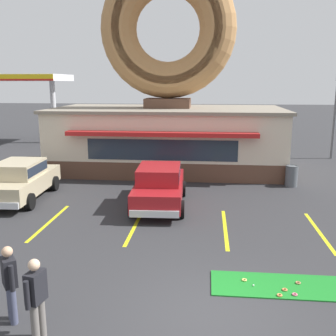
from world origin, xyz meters
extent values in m
plane|color=#2D2D30|center=(0.00, 0.00, 0.00)|extent=(160.00, 160.00, 0.00)
cube|color=brown|center=(-2.27, 14.00, 0.45)|extent=(12.00, 6.00, 0.90)
cube|color=beige|center=(-2.27, 14.00, 2.05)|extent=(12.00, 6.00, 2.30)
cube|color=gray|center=(-2.27, 14.00, 3.28)|extent=(12.30, 6.30, 0.16)
cube|color=#B21E1E|center=(-2.27, 10.70, 2.35)|extent=(9.00, 0.60, 0.20)
cube|color=#232D3D|center=(-2.27, 10.98, 1.55)|extent=(7.20, 0.03, 1.00)
cube|color=brown|center=(-2.27, 14.00, 3.61)|extent=(2.40, 1.80, 0.50)
torus|color=#B27F4C|center=(-2.27, 14.00, 7.41)|extent=(7.10, 1.90, 7.10)
torus|color=#936038|center=(-2.27, 13.57, 7.41)|extent=(6.25, 1.05, 6.24)
cube|color=#197523|center=(2.38, 1.35, 0.01)|extent=(4.66, 1.19, 0.03)
torus|color=#E5C666|center=(0.85, 1.49, 0.05)|extent=(0.13, 0.13, 0.04)
torus|color=#D17F47|center=(1.57, 0.86, 0.05)|extent=(0.13, 0.13, 0.04)
torus|color=#A5724C|center=(2.11, 1.47, 0.05)|extent=(0.13, 0.13, 0.04)
torus|color=#D8667F|center=(1.92, 0.93, 0.05)|extent=(0.13, 0.13, 0.04)
torus|color=#D17F47|center=(1.73, 1.12, 0.05)|extent=(0.13, 0.13, 0.04)
sphere|color=white|center=(1.04, 1.24, 0.05)|extent=(0.04, 0.04, 0.04)
cube|color=#BCAD89|center=(-7.65, 7.56, 0.66)|extent=(1.94, 4.47, 0.68)
cube|color=#BCAD89|center=(-7.64, 7.41, 1.30)|extent=(1.65, 2.16, 0.60)
cube|color=#232D3D|center=(-7.64, 7.41, 1.32)|extent=(1.67, 2.08, 0.36)
cube|color=silver|center=(-7.74, 9.79, 0.42)|extent=(1.67, 0.17, 0.24)
cylinder|color=black|center=(-8.59, 8.89, 0.32)|extent=(0.25, 0.65, 0.64)
cylinder|color=black|center=(-6.83, 8.96, 0.32)|extent=(0.25, 0.65, 0.64)
cylinder|color=black|center=(-6.71, 6.23, 0.32)|extent=(0.25, 0.65, 0.64)
cube|color=maroon|center=(-1.92, 7.23, 0.66)|extent=(1.94, 4.47, 0.68)
cube|color=maroon|center=(-1.91, 7.08, 1.30)|extent=(1.65, 2.16, 0.60)
cube|color=#232D3D|center=(-1.91, 7.08, 1.32)|extent=(1.67, 2.08, 0.36)
cube|color=silver|center=(-2.01, 9.46, 0.42)|extent=(1.67, 0.17, 0.24)
cube|color=silver|center=(-1.83, 5.00, 0.42)|extent=(1.67, 0.17, 0.24)
cylinder|color=black|center=(-2.85, 8.56, 0.32)|extent=(0.25, 0.65, 0.64)
cylinder|color=black|center=(-1.10, 8.63, 0.32)|extent=(0.25, 0.65, 0.64)
cylinder|color=black|center=(-2.74, 5.83, 0.32)|extent=(0.25, 0.65, 0.64)
cylinder|color=black|center=(-0.98, 5.90, 0.32)|extent=(0.25, 0.65, 0.64)
cylinder|color=slate|center=(-3.13, -1.03, 0.40)|extent=(0.15, 0.15, 0.80)
cylinder|color=slate|center=(-3.17, -1.22, 0.40)|extent=(0.15, 0.15, 0.80)
cube|color=black|center=(-3.15, -1.13, 1.09)|extent=(0.31, 0.42, 0.59)
cylinder|color=black|center=(-3.10, -0.88, 1.06)|extent=(0.10, 0.10, 0.54)
cylinder|color=black|center=(-3.21, -1.37, 1.06)|extent=(0.10, 0.10, 0.54)
sphere|color=beige|center=(-3.15, -1.13, 1.52)|extent=(0.21, 0.21, 0.21)
cylinder|color=#474C66|center=(-3.87, -0.68, 0.39)|extent=(0.15, 0.15, 0.79)
cylinder|color=#474C66|center=(-3.99, -0.52, 0.39)|extent=(0.15, 0.15, 0.79)
cube|color=black|center=(-3.93, -0.60, 1.08)|extent=(0.42, 0.45, 0.58)
cylinder|color=black|center=(-3.78, -0.79, 1.05)|extent=(0.10, 0.10, 0.53)
cylinder|color=black|center=(-4.09, -0.40, 1.05)|extent=(0.10, 0.10, 0.53)
sphere|color=tan|center=(-3.93, -0.60, 1.50)|extent=(0.21, 0.21, 0.21)
cylinder|color=#51565B|center=(3.78, 10.72, 0.47)|extent=(0.56, 0.56, 0.95)
torus|color=#303437|center=(3.78, 10.72, 0.95)|extent=(0.57, 0.57, 0.05)
cylinder|color=#595B60|center=(7.70, 17.96, 2.90)|extent=(0.16, 0.16, 5.80)
cylinder|color=silver|center=(-12.14, 22.59, 2.40)|extent=(0.40, 0.40, 4.80)
cube|color=silver|center=(-15.64, 22.59, 5.05)|extent=(9.00, 4.40, 0.50)
cube|color=yellow|center=(-5.47, 5.00, 0.00)|extent=(0.12, 3.60, 0.01)
cube|color=yellow|center=(-2.47, 5.00, 0.00)|extent=(0.12, 3.60, 0.01)
cube|color=yellow|center=(0.53, 5.00, 0.00)|extent=(0.12, 3.60, 0.01)
cube|color=yellow|center=(3.53, 5.00, 0.00)|extent=(0.12, 3.60, 0.01)
camera|label=1|loc=(-0.12, -7.33, 4.71)|focal=42.00mm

